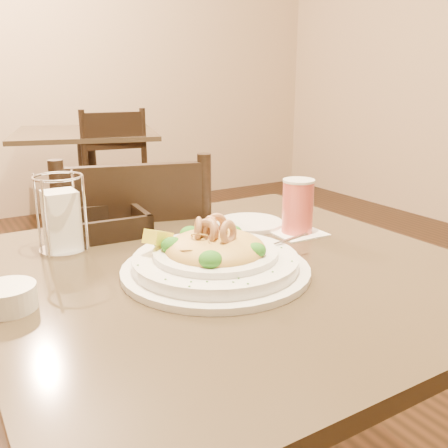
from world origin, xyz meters
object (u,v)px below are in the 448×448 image
dining_chair_far (113,177)px  butter_ramekin (8,298)px  background_table (88,167)px  bread_basket (105,226)px  drink_glass (298,207)px  side_plate (250,223)px  main_table (229,373)px  pasta_bowl (215,257)px  dining_chair_near (136,297)px  napkin_caddy (62,219)px

dining_chair_far → butter_ramekin: 2.47m
dining_chair_far → butter_ramekin: bearing=76.0°
background_table → bread_basket: 2.36m
drink_glass → side_plate: size_ratio=0.78×
main_table → dining_chair_far: size_ratio=0.97×
dining_chair_far → main_table: bearing=85.3°
dining_chair_far → pasta_bowl: 2.40m
dining_chair_far → pasta_bowl: bearing=84.4°
background_table → pasta_bowl: size_ratio=2.84×
main_table → background_table: bearing=79.6°
background_table → bread_basket: (-0.62, -2.27, 0.26)m
dining_chair_near → side_plate: dining_chair_near is taller
bread_basket → side_plate: (0.33, -0.12, -0.01)m
drink_glass → side_plate: drink_glass is taller
dining_chair_near → dining_chair_far: 1.86m
drink_glass → background_table: bearing=84.8°
main_table → dining_chair_far: bearing=76.6°
dining_chair_far → background_table: bearing=-68.9°
butter_ramekin → background_table: bearing=71.2°
main_table → side_plate: bearing=47.7°
napkin_caddy → side_plate: (0.44, -0.05, -0.06)m
side_plate → butter_ramekin: bearing=-162.6°
dining_chair_near → napkin_caddy: bearing=61.0°
main_table → dining_chair_near: bearing=90.9°
main_table → side_plate: size_ratio=5.46×
pasta_bowl → main_table: bearing=23.8°
bread_basket → side_plate: bread_basket is taller
dining_chair_near → napkin_caddy: (-0.24, -0.25, 0.34)m
drink_glass → napkin_caddy: size_ratio=0.79×
background_table → dining_chair_far: bearing=-77.6°
dining_chair_far → butter_ramekin: dining_chair_far is taller
background_table → dining_chair_near: bearing=-103.0°
background_table → pasta_bowl: bearing=-101.2°
main_table → dining_chair_near: size_ratio=0.97×
bread_basket → side_plate: size_ratio=1.20×
bread_basket → butter_ramekin: size_ratio=2.20×
side_plate → main_table: bearing=-132.3°
pasta_bowl → bread_basket: pasta_bowl is taller
side_plate → butter_ramekin: size_ratio=1.83×
dining_chair_near → butter_ramekin: bearing=66.7°
napkin_caddy → side_plate: bearing=-6.7°
main_table → pasta_bowl: size_ratio=2.29×
main_table → butter_ramekin: butter_ramekin is taller
side_plate → butter_ramekin: 0.62m
main_table → bread_basket: size_ratio=4.53×
background_table → dining_chair_far: size_ratio=1.20×
background_table → napkin_caddy: size_ratio=6.83×
bread_basket → drink_glass: bearing=-30.2°
butter_ramekin → bread_basket: bearing=49.3°
dining_chair_far → side_plate: bearing=89.0°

